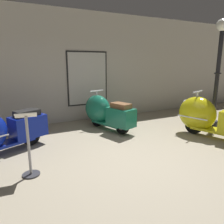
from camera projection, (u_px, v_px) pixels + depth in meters
name	position (u px, v px, depth m)	size (l,w,h in m)	color
ground_plane	(138.00, 161.00, 4.01)	(60.00, 60.00, 0.00)	gray
showroom_back_wall	(78.00, 67.00, 6.60)	(18.00, 0.24, 3.29)	#ADA89E
scooter_1	(104.00, 112.00, 5.91)	(0.98, 1.76, 1.04)	black
scooter_2	(209.00, 117.00, 5.23)	(1.05, 1.87, 1.10)	black
lamppost	(219.00, 65.00, 5.78)	(0.32, 0.32, 2.89)	black
info_stanchion	(29.00, 150.00, 3.42)	(0.34, 0.28, 1.06)	#333338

